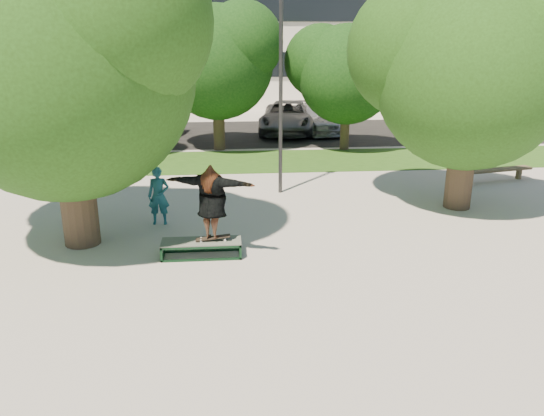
{
  "coord_description": "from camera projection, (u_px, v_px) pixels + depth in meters",
  "views": [
    {
      "loc": [
        -0.67,
        -11.29,
        4.77
      ],
      "look_at": [
        0.36,
        0.6,
        0.9
      ],
      "focal_mm": 35.0,
      "sensor_mm": 36.0,
      "label": 1
    }
  ],
  "objects": [
    {
      "name": "ground",
      "position": [
        259.0,
        254.0,
        12.23
      ],
      "size": [
        120.0,
        120.0,
        0.0
      ],
      "primitive_type": "plane",
      "color": "#AFA9A1",
      "rests_on": "ground"
    },
    {
      "name": "car_silver_a",
      "position": [
        103.0,
        129.0,
        24.29
      ],
      "size": [
        2.1,
        4.37,
        1.44
      ],
      "primitive_type": "imported",
      "rotation": [
        0.0,
        0.0,
        -0.1
      ],
      "color": "#B2B2B7",
      "rests_on": "asphalt_strip"
    },
    {
      "name": "skater_rig",
      "position": [
        212.0,
        202.0,
        11.71
      ],
      "size": [
        2.13,
        1.27,
        1.76
      ],
      "rotation": [
        0.0,
        0.0,
        2.77
      ],
      "color": "white",
      "rests_on": "grind_box"
    },
    {
      "name": "grass_strip",
      "position": [
        269.0,
        161.0,
        21.31
      ],
      "size": [
        30.0,
        4.0,
        0.02
      ],
      "primitive_type": "cube",
      "color": "#1D4112",
      "rests_on": "ground"
    },
    {
      "name": "side_building",
      "position": [
        522.0,
        49.0,
        33.31
      ],
      "size": [
        15.0,
        10.0,
        8.0
      ],
      "primitive_type": "cube",
      "color": "white",
      "rests_on": "ground"
    },
    {
      "name": "bg_tree_mid",
      "position": [
        215.0,
        55.0,
        22.35
      ],
      "size": [
        5.76,
        4.92,
        6.24
      ],
      "color": "#38281E",
      "rests_on": "ground"
    },
    {
      "name": "bench",
      "position": [
        495.0,
        171.0,
        18.24
      ],
      "size": [
        2.86,
        0.97,
        0.44
      ],
      "rotation": [
        0.0,
        0.0,
        0.21
      ],
      "color": "brown",
      "rests_on": "ground"
    },
    {
      "name": "bystander",
      "position": [
        159.0,
        196.0,
        13.95
      ],
      "size": [
        0.57,
        0.38,
        1.55
      ],
      "primitive_type": "imported",
      "rotation": [
        0.0,
        0.0,
        -0.02
      ],
      "color": "#184F5C",
      "rests_on": "ground"
    },
    {
      "name": "asphalt_strip",
      "position": [
        240.0,
        133.0,
        27.39
      ],
      "size": [
        40.0,
        8.0,
        0.01
      ],
      "primitive_type": "cube",
      "color": "black",
      "rests_on": "ground"
    },
    {
      "name": "grind_box",
      "position": [
        202.0,
        248.0,
        12.03
      ],
      "size": [
        1.8,
        0.6,
        0.38
      ],
      "color": "#10321B",
      "rests_on": "ground"
    },
    {
      "name": "car_silver_b",
      "position": [
        316.0,
        118.0,
        27.6
      ],
      "size": [
        2.97,
        5.27,
        1.44
      ],
      "primitive_type": "imported",
      "rotation": [
        0.0,
        0.0,
        0.2
      ],
      "color": "#AAA9AE",
      "rests_on": "asphalt_strip"
    },
    {
      "name": "lamppost",
      "position": [
        281.0,
        93.0,
        16.08
      ],
      "size": [
        0.25,
        0.15,
        6.11
      ],
      "color": "#2D2D30",
      "rests_on": "ground"
    },
    {
      "name": "tree_left",
      "position": [
        58.0,
        53.0,
        11.55
      ],
      "size": [
        6.96,
        5.95,
        7.12
      ],
      "color": "#38281E",
      "rests_on": "ground"
    },
    {
      "name": "bg_tree_left",
      "position": [
        76.0,
        64.0,
        21.03
      ],
      "size": [
        5.28,
        4.51,
        5.77
      ],
      "color": "#38281E",
      "rests_on": "ground"
    },
    {
      "name": "car_grey",
      "position": [
        288.0,
        117.0,
        27.4
      ],
      "size": [
        3.56,
        6.09,
        1.59
      ],
      "primitive_type": "imported",
      "rotation": [
        0.0,
        0.0,
        -0.17
      ],
      "color": "#535458",
      "rests_on": "asphalt_strip"
    },
    {
      "name": "car_dark",
      "position": [
        160.0,
        125.0,
        26.14
      ],
      "size": [
        2.1,
        4.04,
        1.27
      ],
      "primitive_type": "imported",
      "rotation": [
        0.0,
        0.0,
        -0.21
      ],
      "color": "black",
      "rests_on": "asphalt_strip"
    },
    {
      "name": "bg_tree_right",
      "position": [
        345.0,
        68.0,
        22.48
      ],
      "size": [
        5.04,
        4.31,
        5.43
      ],
      "color": "#38281E",
      "rests_on": "ground"
    },
    {
      "name": "tree_right",
      "position": [
        468.0,
        63.0,
        14.37
      ],
      "size": [
        6.24,
        5.33,
        6.51
      ],
      "color": "#38281E",
      "rests_on": "ground"
    }
  ]
}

